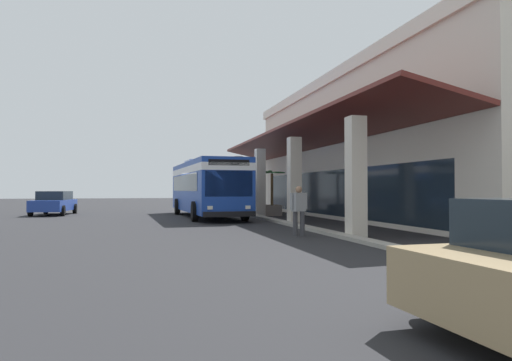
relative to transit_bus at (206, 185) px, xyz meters
name	(u,v)px	position (x,y,z in m)	size (l,w,h in m)	color
ground	(327,215)	(0.17, 7.39, -1.85)	(120.00, 120.00, 0.00)	#262628
curb_strip	(266,218)	(3.05, 2.73, -1.79)	(29.76, 0.50, 0.12)	#9E998E
plaza_building	(426,149)	(3.05, 12.36, 2.08)	(25.10, 15.93, 7.86)	beige
transit_bus	(206,185)	(0.00, 0.00, 0.00)	(11.32, 3.16, 3.34)	#193D9E
parked_sedan_blue	(54,203)	(-4.43, -8.87, -1.10)	(4.55, 2.29, 1.47)	navy
pedestrian	(299,208)	(11.53, 1.51, -0.90)	(0.41, 0.66, 1.69)	#38383D
potted_palm	(272,206)	(-0.21, 3.99, -1.27)	(1.60, 1.80, 2.77)	gray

